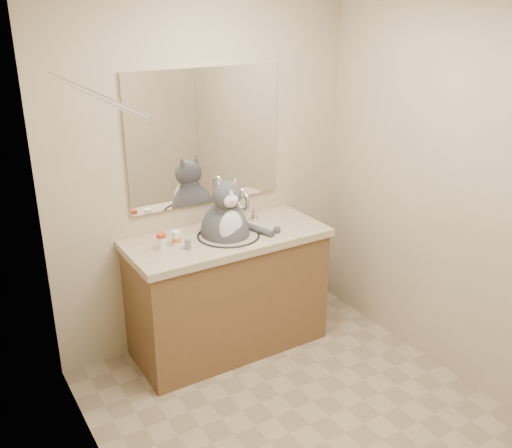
{
  "coord_description": "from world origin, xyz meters",
  "views": [
    {
      "loc": [
        -1.65,
        -2.1,
        2.29
      ],
      "look_at": [
        0.03,
        0.65,
        1.03
      ],
      "focal_mm": 40.0,
      "sensor_mm": 36.0,
      "label": 1
    }
  ],
  "objects_px": {
    "cat": "(226,229)",
    "pill_bottle_orange": "(176,238)",
    "grey_canister": "(188,244)",
    "pill_bottle_redcap": "(161,241)"
  },
  "relations": [
    {
      "from": "cat",
      "to": "pill_bottle_orange",
      "type": "relative_size",
      "value": 6.71
    },
    {
      "from": "pill_bottle_orange",
      "to": "grey_canister",
      "type": "relative_size",
      "value": 1.48
    },
    {
      "from": "cat",
      "to": "pill_bottle_redcap",
      "type": "xyz_separation_m",
      "value": [
        -0.45,
        0.0,
        0.01
      ]
    },
    {
      "from": "grey_canister",
      "to": "pill_bottle_redcap",
      "type": "bearing_deg",
      "value": 148.02
    },
    {
      "from": "cat",
      "to": "pill_bottle_orange",
      "type": "bearing_deg",
      "value": -173.96
    },
    {
      "from": "cat",
      "to": "pill_bottle_orange",
      "type": "height_order",
      "value": "cat"
    },
    {
      "from": "cat",
      "to": "grey_canister",
      "type": "bearing_deg",
      "value": -157.1
    },
    {
      "from": "pill_bottle_redcap",
      "to": "pill_bottle_orange",
      "type": "xyz_separation_m",
      "value": [
        0.1,
        0.01,
        -0.01
      ]
    },
    {
      "from": "pill_bottle_redcap",
      "to": "pill_bottle_orange",
      "type": "bearing_deg",
      "value": 5.56
    },
    {
      "from": "cat",
      "to": "grey_canister",
      "type": "height_order",
      "value": "cat"
    }
  ]
}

